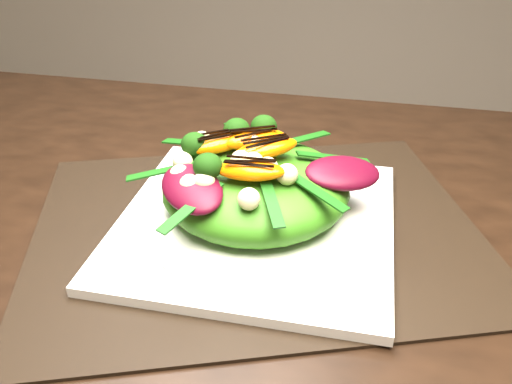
% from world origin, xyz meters
% --- Properties ---
extents(dining_table, '(1.60, 0.90, 0.75)m').
position_xyz_m(dining_table, '(0.00, 0.00, 0.73)').
color(dining_table, black).
rests_on(dining_table, floor).
extents(placemat, '(0.57, 0.50, 0.00)m').
position_xyz_m(placemat, '(-0.09, 0.05, 0.75)').
color(placemat, black).
rests_on(placemat, dining_table).
extents(plate_base, '(0.29, 0.29, 0.01)m').
position_xyz_m(plate_base, '(-0.09, 0.05, 0.76)').
color(plate_base, silver).
rests_on(plate_base, placemat).
extents(salad_bowl, '(0.27, 0.27, 0.02)m').
position_xyz_m(salad_bowl, '(-0.09, 0.05, 0.77)').
color(salad_bowl, white).
rests_on(salad_bowl, plate_base).
extents(lettuce_mound, '(0.26, 0.26, 0.07)m').
position_xyz_m(lettuce_mound, '(-0.09, 0.05, 0.80)').
color(lettuce_mound, '#377515').
rests_on(lettuce_mound, salad_bowl).
extents(radicchio_leaf, '(0.10, 0.09, 0.02)m').
position_xyz_m(radicchio_leaf, '(0.00, 0.05, 0.83)').
color(radicchio_leaf, '#3D0614').
rests_on(radicchio_leaf, lettuce_mound).
extents(orange_segment, '(0.07, 0.05, 0.02)m').
position_xyz_m(orange_segment, '(-0.09, 0.08, 0.84)').
color(orange_segment, '#FF6104').
rests_on(orange_segment, lettuce_mound).
extents(broccoli_floret, '(0.04, 0.04, 0.04)m').
position_xyz_m(broccoli_floret, '(-0.13, 0.08, 0.85)').
color(broccoli_floret, black).
rests_on(broccoli_floret, lettuce_mound).
extents(macadamia_nut, '(0.02, 0.02, 0.02)m').
position_xyz_m(macadamia_nut, '(-0.06, 0.02, 0.84)').
color(macadamia_nut, '#C7BD8C').
rests_on(macadamia_nut, lettuce_mound).
extents(balsamic_drizzle, '(0.04, 0.02, 0.00)m').
position_xyz_m(balsamic_drizzle, '(-0.09, 0.08, 0.85)').
color(balsamic_drizzle, black).
rests_on(balsamic_drizzle, orange_segment).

